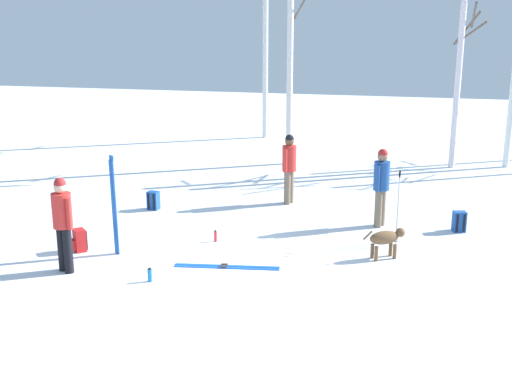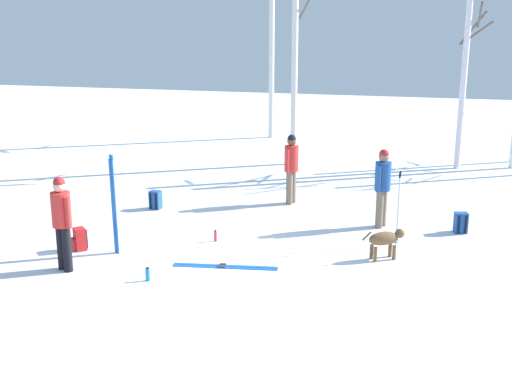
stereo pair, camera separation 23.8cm
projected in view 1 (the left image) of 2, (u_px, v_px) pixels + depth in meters
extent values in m
plane|color=white|center=(199.00, 265.00, 11.68)|extent=(60.00, 60.00, 0.00)
cylinder|color=#72604C|center=(291.00, 186.00, 15.68)|extent=(0.16, 0.16, 0.82)
cylinder|color=#72604C|center=(287.00, 188.00, 15.53)|extent=(0.16, 0.16, 0.82)
cylinder|color=red|center=(289.00, 158.00, 15.42)|extent=(0.34, 0.34, 0.62)
sphere|color=brown|center=(290.00, 141.00, 15.32)|extent=(0.22, 0.22, 0.22)
sphere|color=black|center=(290.00, 139.00, 15.30)|extent=(0.21, 0.21, 0.21)
cylinder|color=red|center=(293.00, 158.00, 15.60)|extent=(0.10, 0.10, 0.56)
cylinder|color=red|center=(285.00, 161.00, 15.25)|extent=(0.10, 0.10, 0.56)
cylinder|color=#72604C|center=(378.00, 209.00, 13.75)|extent=(0.16, 0.16, 0.82)
cylinder|color=#72604C|center=(382.00, 207.00, 13.89)|extent=(0.16, 0.16, 0.82)
cylinder|color=#1E478C|center=(382.00, 176.00, 13.64)|extent=(0.34, 0.34, 0.62)
sphere|color=#997051|center=(383.00, 156.00, 13.53)|extent=(0.22, 0.22, 0.22)
sphere|color=#B22626|center=(383.00, 154.00, 13.52)|extent=(0.21, 0.21, 0.21)
cylinder|color=#1E478C|center=(377.00, 178.00, 13.48)|extent=(0.10, 0.10, 0.56)
cylinder|color=#1E478C|center=(386.00, 175.00, 13.81)|extent=(0.10, 0.10, 0.56)
cylinder|color=black|center=(68.00, 251.00, 11.20)|extent=(0.16, 0.16, 0.82)
cylinder|color=black|center=(62.00, 248.00, 11.32)|extent=(0.16, 0.16, 0.82)
cylinder|color=red|center=(62.00, 210.00, 11.08)|extent=(0.34, 0.34, 0.62)
sphere|color=beige|center=(60.00, 187.00, 10.97)|extent=(0.22, 0.22, 0.22)
sphere|color=#B22626|center=(60.00, 184.00, 10.96)|extent=(0.21, 0.21, 0.21)
cylinder|color=red|center=(69.00, 214.00, 10.95)|extent=(0.10, 0.10, 0.56)
cylinder|color=red|center=(55.00, 209.00, 11.21)|extent=(0.10, 0.10, 0.56)
ellipsoid|color=brown|center=(384.00, 238.00, 11.89)|extent=(0.62, 0.52, 0.26)
sphere|color=brown|center=(400.00, 233.00, 11.98)|extent=(0.18, 0.18, 0.18)
ellipsoid|color=brown|center=(403.00, 233.00, 12.00)|extent=(0.12, 0.11, 0.06)
cylinder|color=brown|center=(368.00, 235.00, 11.76)|extent=(0.18, 0.14, 0.17)
cylinder|color=brown|center=(391.00, 249.00, 12.09)|extent=(0.07, 0.07, 0.28)
cylinder|color=brown|center=(395.00, 251.00, 11.95)|extent=(0.07, 0.07, 0.28)
cylinder|color=brown|center=(372.00, 251.00, 11.97)|extent=(0.07, 0.07, 0.28)
cylinder|color=brown|center=(376.00, 254.00, 11.83)|extent=(0.07, 0.07, 0.28)
cube|color=blue|center=(113.00, 207.00, 12.03)|extent=(0.10, 0.06, 1.84)
cube|color=blue|center=(110.00, 158.00, 11.79)|extent=(0.06, 0.04, 0.10)
cube|color=blue|center=(115.00, 208.00, 11.99)|extent=(0.10, 0.06, 1.84)
cube|color=blue|center=(112.00, 158.00, 11.75)|extent=(0.06, 0.04, 0.10)
cube|color=blue|center=(227.00, 266.00, 11.60)|extent=(1.90, 0.40, 0.02)
cube|color=#333338|center=(224.00, 265.00, 11.60)|extent=(0.13, 0.08, 0.03)
cube|color=blue|center=(226.00, 268.00, 11.50)|extent=(1.90, 0.40, 0.02)
cube|color=#333338|center=(224.00, 267.00, 11.50)|extent=(0.13, 0.08, 0.03)
cylinder|color=#B2B2BC|center=(398.00, 209.00, 12.71)|extent=(0.02, 0.10, 1.39)
cylinder|color=black|center=(400.00, 173.00, 12.53)|extent=(0.04, 0.04, 0.10)
cylinder|color=black|center=(396.00, 239.00, 12.87)|extent=(0.07, 0.07, 0.01)
cylinder|color=#B2B2BC|center=(397.00, 212.00, 12.56)|extent=(0.02, 0.10, 1.39)
cylinder|color=black|center=(400.00, 175.00, 12.37)|extent=(0.04, 0.04, 0.10)
cylinder|color=black|center=(396.00, 241.00, 12.72)|extent=(0.07, 0.07, 0.01)
cube|color=#1E4C99|center=(153.00, 200.00, 15.13)|extent=(0.28, 0.22, 0.44)
cube|color=#1E4C99|center=(156.00, 202.00, 15.27)|extent=(0.20, 0.08, 0.20)
cube|color=black|center=(154.00, 202.00, 15.01)|extent=(0.04, 0.03, 0.37)
cube|color=black|center=(148.00, 201.00, 15.05)|extent=(0.04, 0.03, 0.37)
cube|color=#1E4C99|center=(459.00, 222.00, 13.50)|extent=(0.30, 0.26, 0.44)
cube|color=#1E4C99|center=(457.00, 223.00, 13.65)|extent=(0.20, 0.11, 0.20)
cube|color=black|center=(464.00, 223.00, 13.39)|extent=(0.04, 0.03, 0.37)
cube|color=black|center=(457.00, 223.00, 13.39)|extent=(0.04, 0.03, 0.37)
cube|color=red|center=(80.00, 240.00, 12.33)|extent=(0.33, 0.32, 0.44)
cube|color=red|center=(73.00, 245.00, 12.28)|extent=(0.18, 0.18, 0.20)
cube|color=black|center=(84.00, 238.00, 12.45)|extent=(0.04, 0.04, 0.37)
cube|color=black|center=(87.00, 240.00, 12.33)|extent=(0.04, 0.04, 0.37)
cylinder|color=red|center=(215.00, 236.00, 12.90)|extent=(0.06, 0.06, 0.21)
cylinder|color=black|center=(215.00, 231.00, 12.87)|extent=(0.04, 0.04, 0.02)
cylinder|color=#1E72BF|center=(150.00, 275.00, 10.88)|extent=(0.08, 0.08, 0.22)
cylinder|color=black|center=(150.00, 269.00, 10.85)|extent=(0.05, 0.05, 0.02)
cylinder|color=silver|center=(265.00, 42.00, 24.07)|extent=(0.20, 0.20, 7.30)
cylinder|color=silver|center=(290.00, 37.00, 19.22)|extent=(0.19, 0.19, 7.82)
cylinder|color=brown|center=(300.00, 9.00, 19.15)|extent=(0.49, 0.54, 0.60)
cylinder|color=silver|center=(459.00, 72.00, 18.96)|extent=(0.18, 0.18, 5.80)
cylinder|color=brown|center=(472.00, 32.00, 18.97)|extent=(0.87, 0.67, 0.70)
cylinder|color=brown|center=(467.00, 28.00, 18.91)|extent=(0.75, 0.39, 1.01)
cylinder|color=brown|center=(474.00, 15.00, 18.49)|extent=(0.11, 0.66, 0.73)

